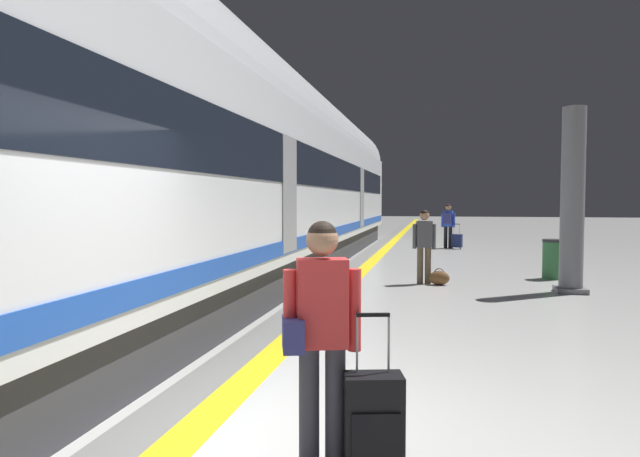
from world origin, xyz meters
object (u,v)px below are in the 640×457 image
Objects in this scene: passenger_near at (424,241)px; suitcase_mid at (457,241)px; high_speed_train at (278,173)px; platform_pillar at (572,204)px; rolling_suitcase_foreground at (374,421)px; duffel_bag_near at (439,278)px; waste_bin at (553,259)px; passenger_mid at (448,222)px; traveller_foreground at (320,326)px.

passenger_near is 1.71× the size of suitcase_mid.
high_speed_train is 4.34m from passenger_near.
rolling_suitcase_foreground is at bearing -110.39° from platform_pillar.
duffel_bag_near is (4.04, -1.69, -2.35)m from high_speed_train.
waste_bin is at bearing -1.84° from high_speed_train.
suitcase_mid is (0.68, 9.15, 0.15)m from duffel_bag_near.
suitcase_mid is 7.89m from waste_bin.
waste_bin is (0.03, 1.93, -1.27)m from platform_pillar.
suitcase_mid is at bearing 85.73° from duffel_bag_near.
high_speed_train reaches higher than platform_pillar.
passenger_mid is at bearing 87.80° from duffel_bag_near.
duffel_bag_near is 3.00m from platform_pillar.
suitcase_mid is at bearing 83.67° from passenger_near.
rolling_suitcase_foreground is 17.61m from suitcase_mid.
rolling_suitcase_foreground is at bearing -93.08° from duffel_bag_near.
platform_pillar is (2.83, -0.55, 0.80)m from passenger_near.
high_speed_train is 7.79× the size of platform_pillar.
suitcase_mid is 0.26× the size of platform_pillar.
passenger_mid is 0.46× the size of platform_pillar.
duffel_bag_near is 0.47× the size of suitcase_mid.
suitcase_mid is (0.32, -0.19, -0.68)m from passenger_mid.
passenger_near is (0.50, 8.50, -0.03)m from traveller_foreground.
passenger_mid is 1.83× the size of waste_bin.
rolling_suitcase_foreground is 8.55m from passenger_near.
suitcase_mid is (1.14, 17.58, -0.06)m from rolling_suitcase_foreground.
passenger_mid reaches higher than suitcase_mid.
waste_bin is at bearing 71.19° from traveller_foreground.
passenger_mid is at bearing 60.13° from high_speed_train.
traveller_foreground is at bearing -93.36° from passenger_near.
platform_pillar is 2.31m from waste_bin.
passenger_near is at bearing -96.33° from suitcase_mid.
passenger_mid is (4.40, 7.65, -1.51)m from high_speed_train.
high_speed_train is 26.46× the size of rolling_suitcase_foreground.
platform_pillar reaches higher than suitcase_mid.
waste_bin is at bearing 73.16° from rolling_suitcase_foreground.
duffel_bag_near is 9.17m from suitcase_mid.
suitcase_mid is at bearing 57.67° from high_speed_train.
rolling_suitcase_foreground is (0.36, -0.03, -0.60)m from traveller_foreground.
rolling_suitcase_foreground is at bearing -93.70° from suitcase_mid.
high_speed_train is at bearing -119.87° from passenger_mid.
rolling_suitcase_foreground reaches higher than suitcase_mid.
high_speed_train is at bearing 107.70° from traveller_foreground.
rolling_suitcase_foreground is at bearing -106.84° from waste_bin.
high_speed_train is 6.93m from platform_pillar.
passenger_near reaches higher than waste_bin.
suitcase_mid is at bearing 100.78° from platform_pillar.
passenger_mid is 8.18m from waste_bin.
duffel_bag_near is 0.12× the size of platform_pillar.
passenger_mid is at bearing 85.80° from passenger_near.
passenger_mid is at bearing 102.39° from platform_pillar.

